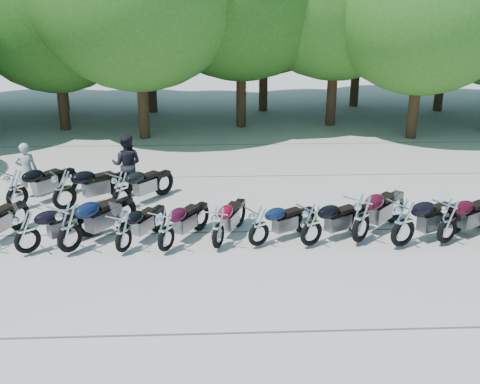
{
  "coord_description": "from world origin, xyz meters",
  "views": [
    {
      "loc": [
        -0.55,
        -11.74,
        5.98
      ],
      "look_at": [
        0.0,
        1.5,
        1.1
      ],
      "focal_mm": 42.0,
      "sensor_mm": 36.0,
      "label": 1
    }
  ],
  "objects_px": {
    "motorcycle_3": "(69,227)",
    "motorcycle_2": "(26,231)",
    "motorcycle_9": "(362,217)",
    "motorcycle_10": "(404,222)",
    "motorcycle_15": "(64,189)",
    "rider_0": "(27,170)",
    "motorcycle_5": "(166,229)",
    "motorcycle_6": "(218,227)",
    "motorcycle_14": "(16,188)",
    "rider_1": "(127,165)",
    "motorcycle_16": "(121,189)",
    "motorcycle_4": "(123,232)",
    "motorcycle_7": "(259,225)",
    "motorcycle_8": "(312,224)",
    "motorcycle_11": "(448,220)"
  },
  "relations": [
    {
      "from": "motorcycle_11",
      "to": "motorcycle_15",
      "type": "xyz_separation_m",
      "value": [
        -9.83,
        2.59,
        0.02
      ]
    },
    {
      "from": "motorcycle_3",
      "to": "rider_1",
      "type": "xyz_separation_m",
      "value": [
        0.77,
        4.06,
        0.24
      ]
    },
    {
      "from": "motorcycle_4",
      "to": "motorcycle_7",
      "type": "bearing_deg",
      "value": -148.79
    },
    {
      "from": "motorcycle_3",
      "to": "motorcycle_6",
      "type": "xyz_separation_m",
      "value": [
        3.48,
        0.09,
        -0.1
      ]
    },
    {
      "from": "motorcycle_3",
      "to": "motorcycle_15",
      "type": "relative_size",
      "value": 1.03
    },
    {
      "from": "motorcycle_15",
      "to": "motorcycle_16",
      "type": "height_order",
      "value": "motorcycle_15"
    },
    {
      "from": "motorcycle_2",
      "to": "rider_1",
      "type": "relative_size",
      "value": 1.17
    },
    {
      "from": "motorcycle_9",
      "to": "motorcycle_10",
      "type": "relative_size",
      "value": 1.02
    },
    {
      "from": "motorcycle_8",
      "to": "rider_0",
      "type": "bearing_deg",
      "value": 33.14
    },
    {
      "from": "motorcycle_15",
      "to": "rider_1",
      "type": "distance_m",
      "value": 2.09
    },
    {
      "from": "motorcycle_10",
      "to": "motorcycle_16",
      "type": "height_order",
      "value": "motorcycle_10"
    },
    {
      "from": "motorcycle_6",
      "to": "rider_0",
      "type": "height_order",
      "value": "rider_0"
    },
    {
      "from": "motorcycle_16",
      "to": "motorcycle_14",
      "type": "bearing_deg",
      "value": 37.94
    },
    {
      "from": "motorcycle_5",
      "to": "motorcycle_11",
      "type": "relative_size",
      "value": 0.92
    },
    {
      "from": "motorcycle_3",
      "to": "motorcycle_7",
      "type": "bearing_deg",
      "value": -142.65
    },
    {
      "from": "motorcycle_4",
      "to": "rider_0",
      "type": "relative_size",
      "value": 1.2
    },
    {
      "from": "motorcycle_14",
      "to": "rider_1",
      "type": "relative_size",
      "value": 1.25
    },
    {
      "from": "motorcycle_8",
      "to": "motorcycle_16",
      "type": "height_order",
      "value": "motorcycle_16"
    },
    {
      "from": "motorcycle_2",
      "to": "motorcycle_5",
      "type": "xyz_separation_m",
      "value": [
        3.23,
        -0.02,
        -0.02
      ]
    },
    {
      "from": "motorcycle_10",
      "to": "rider_1",
      "type": "distance_m",
      "value": 8.23
    },
    {
      "from": "motorcycle_9",
      "to": "motorcycle_14",
      "type": "relative_size",
      "value": 1.07
    },
    {
      "from": "motorcycle_3",
      "to": "rider_0",
      "type": "xyz_separation_m",
      "value": [
        -2.17,
        3.91,
        0.14
      ]
    },
    {
      "from": "motorcycle_11",
      "to": "motorcycle_15",
      "type": "height_order",
      "value": "motorcycle_15"
    },
    {
      "from": "motorcycle_4",
      "to": "motorcycle_16",
      "type": "distance_m",
      "value": 2.78
    },
    {
      "from": "motorcycle_8",
      "to": "rider_0",
      "type": "xyz_separation_m",
      "value": [
        -7.88,
        3.79,
        0.22
      ]
    },
    {
      "from": "motorcycle_4",
      "to": "motorcycle_14",
      "type": "xyz_separation_m",
      "value": [
        -3.41,
        2.88,
        0.1
      ]
    },
    {
      "from": "motorcycle_10",
      "to": "rider_1",
      "type": "height_order",
      "value": "rider_1"
    },
    {
      "from": "motorcycle_9",
      "to": "motorcycle_14",
      "type": "bearing_deg",
      "value": 26.86
    },
    {
      "from": "motorcycle_16",
      "to": "rider_1",
      "type": "relative_size",
      "value": 1.2
    },
    {
      "from": "motorcycle_15",
      "to": "rider_0",
      "type": "xyz_separation_m",
      "value": [
        -1.37,
        1.2,
        0.16
      ]
    },
    {
      "from": "motorcycle_3",
      "to": "motorcycle_8",
      "type": "xyz_separation_m",
      "value": [
        5.72,
        0.12,
        -0.08
      ]
    },
    {
      "from": "motorcycle_7",
      "to": "rider_0",
      "type": "xyz_separation_m",
      "value": [
        -6.62,
        3.74,
        0.26
      ]
    },
    {
      "from": "motorcycle_2",
      "to": "motorcycle_3",
      "type": "relative_size",
      "value": 0.88
    },
    {
      "from": "motorcycle_15",
      "to": "rider_0",
      "type": "distance_m",
      "value": 1.83
    },
    {
      "from": "motorcycle_15",
      "to": "rider_0",
      "type": "height_order",
      "value": "rider_0"
    },
    {
      "from": "motorcycle_10",
      "to": "rider_0",
      "type": "xyz_separation_m",
      "value": [
        -10.06,
        3.95,
        0.14
      ]
    },
    {
      "from": "motorcycle_10",
      "to": "motorcycle_2",
      "type": "bearing_deg",
      "value": 63.54
    },
    {
      "from": "motorcycle_3",
      "to": "motorcycle_7",
      "type": "xyz_separation_m",
      "value": [
        4.45,
        0.17,
        -0.12
      ]
    },
    {
      "from": "motorcycle_15",
      "to": "motorcycle_16",
      "type": "distance_m",
      "value": 1.58
    },
    {
      "from": "motorcycle_5",
      "to": "motorcycle_10",
      "type": "height_order",
      "value": "motorcycle_10"
    },
    {
      "from": "rider_1",
      "to": "motorcycle_2",
      "type": "bearing_deg",
      "value": 70.77
    },
    {
      "from": "motorcycle_3",
      "to": "motorcycle_5",
      "type": "bearing_deg",
      "value": -145.54
    },
    {
      "from": "motorcycle_2",
      "to": "motorcycle_10",
      "type": "bearing_deg",
      "value": -129.55
    },
    {
      "from": "motorcycle_2",
      "to": "motorcycle_16",
      "type": "bearing_deg",
      "value": -72.23
    },
    {
      "from": "motorcycle_3",
      "to": "motorcycle_5",
      "type": "height_order",
      "value": "motorcycle_3"
    },
    {
      "from": "motorcycle_3",
      "to": "motorcycle_2",
      "type": "bearing_deg",
      "value": 35.78
    },
    {
      "from": "rider_0",
      "to": "motorcycle_5",
      "type": "bearing_deg",
      "value": 125.64
    },
    {
      "from": "motorcycle_5",
      "to": "rider_1",
      "type": "height_order",
      "value": "rider_1"
    },
    {
      "from": "rider_0",
      "to": "motorcycle_3",
      "type": "bearing_deg",
      "value": 106.37
    },
    {
      "from": "motorcycle_2",
      "to": "motorcycle_6",
      "type": "bearing_deg",
      "value": -128.09
    }
  ]
}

